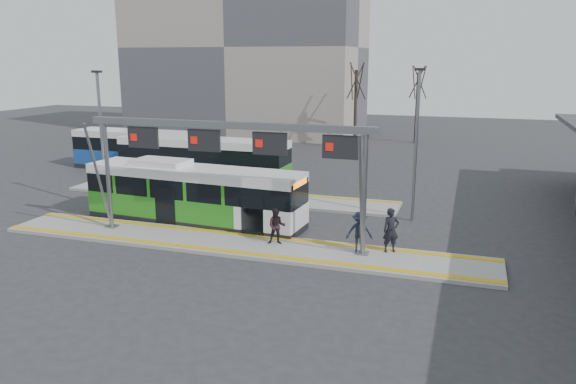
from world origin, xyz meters
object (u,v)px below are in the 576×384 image
Objects in this scene: passenger_a at (391,230)px; passenger_c at (359,232)px; hero_bus at (194,195)px; passenger_b at (277,226)px; gantry at (228,146)px.

passenger_c is (-1.23, -0.39, -0.07)m from passenger_a.
hero_bus is 6.61× the size of passenger_c.
passenger_b is (-4.79, -0.50, -0.14)m from passenger_a.
passenger_c is at bearing 170.26° from passenger_a.
gantry is at bearing 166.83° from passenger_b.
hero_bus is 7.15× the size of passenger_b.
passenger_c is (5.66, 0.26, -3.30)m from gantry.
passenger_b is at bearing 158.70° from passenger_a.
gantry reaches higher than passenger_a.
passenger_a is (6.89, 0.65, -3.23)m from gantry.
passenger_a is (9.88, -1.74, -0.32)m from hero_bus.
gantry is 3.97m from passenger_b.
passenger_c is at bearing -9.93° from hero_bus.
gantry is 7.63m from passenger_a.
hero_bus is 6.08× the size of passenger_a.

